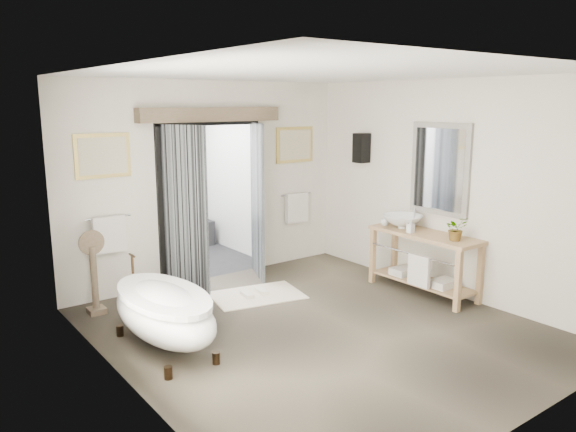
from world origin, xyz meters
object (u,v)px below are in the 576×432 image
(clawfoot_tub, at_px, (164,312))
(rug, at_px, (257,295))
(vanity, at_px, (423,258))
(basin, at_px, (402,222))

(clawfoot_tub, relative_size, rug, 1.48)
(clawfoot_tub, xyz_separation_m, vanity, (3.60, -0.47, 0.08))
(vanity, height_order, basin, basin)
(vanity, bearing_deg, rug, 145.75)
(clawfoot_tub, height_order, basin, basin)
(clawfoot_tub, relative_size, vanity, 1.11)
(rug, distance_m, basin, 2.28)
(clawfoot_tub, distance_m, basin, 3.63)
(vanity, height_order, rug, vanity)
(vanity, distance_m, basin, 0.59)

